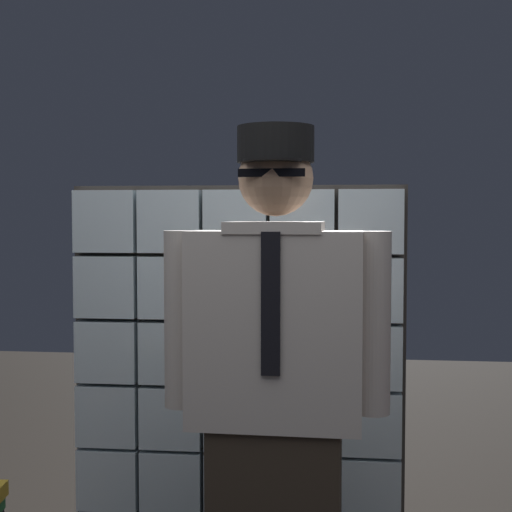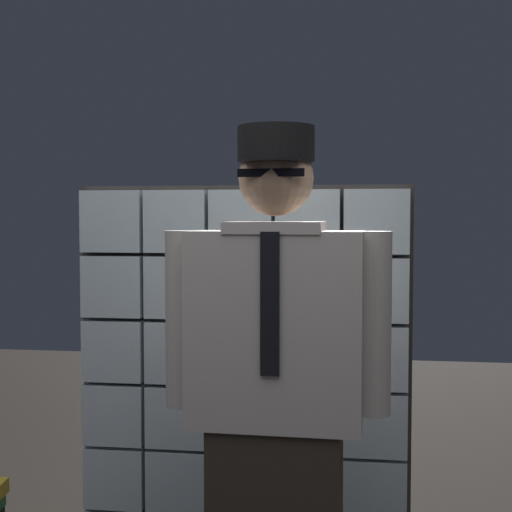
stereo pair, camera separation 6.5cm
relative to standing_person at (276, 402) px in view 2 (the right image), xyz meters
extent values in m
cube|color=silver|center=(-0.76, 0.69, -0.53)|extent=(0.25, 0.08, 0.25)
cube|color=silver|center=(-0.49, 0.69, -0.53)|extent=(0.25, 0.08, 0.25)
cube|color=silver|center=(-0.22, 0.69, -0.53)|extent=(0.25, 0.08, 0.25)
cube|color=silver|center=(0.05, 0.69, -0.53)|extent=(0.25, 0.08, 0.25)
cube|color=silver|center=(0.32, 0.69, -0.53)|extent=(0.25, 0.08, 0.25)
cube|color=silver|center=(-0.76, 0.69, -0.26)|extent=(0.25, 0.08, 0.25)
cube|color=silver|center=(-0.49, 0.69, -0.26)|extent=(0.25, 0.08, 0.25)
cube|color=silver|center=(-0.22, 0.69, -0.26)|extent=(0.25, 0.08, 0.25)
cube|color=silver|center=(0.05, 0.69, -0.26)|extent=(0.25, 0.08, 0.25)
cube|color=silver|center=(0.32, 0.69, -0.26)|extent=(0.25, 0.08, 0.25)
cube|color=silver|center=(-0.76, 0.69, 0.01)|extent=(0.25, 0.08, 0.25)
cube|color=silver|center=(-0.49, 0.69, 0.01)|extent=(0.25, 0.08, 0.25)
cube|color=silver|center=(-0.22, 0.69, 0.01)|extent=(0.25, 0.08, 0.25)
cube|color=silver|center=(0.05, 0.69, 0.01)|extent=(0.25, 0.08, 0.25)
cube|color=silver|center=(0.32, 0.69, 0.01)|extent=(0.25, 0.08, 0.25)
cube|color=silver|center=(-0.76, 0.69, 0.28)|extent=(0.25, 0.08, 0.25)
cube|color=silver|center=(-0.49, 0.69, 0.28)|extent=(0.25, 0.08, 0.25)
cube|color=silver|center=(-0.22, 0.69, 0.28)|extent=(0.25, 0.08, 0.25)
cube|color=silver|center=(0.05, 0.69, 0.28)|extent=(0.25, 0.08, 0.25)
cube|color=silver|center=(0.32, 0.69, 0.28)|extent=(0.25, 0.08, 0.25)
cube|color=silver|center=(-0.76, 0.69, 0.55)|extent=(0.25, 0.08, 0.25)
cube|color=silver|center=(-0.49, 0.69, 0.55)|extent=(0.25, 0.08, 0.25)
cube|color=silver|center=(-0.22, 0.69, 0.55)|extent=(0.25, 0.08, 0.25)
cube|color=silver|center=(0.05, 0.69, 0.55)|extent=(0.25, 0.08, 0.25)
cube|color=silver|center=(0.32, 0.69, 0.55)|extent=(0.25, 0.08, 0.25)
cube|color=#38332D|center=(-0.22, 0.75, -0.12)|extent=(1.37, 0.02, 1.64)
cube|color=silver|center=(0.00, 0.00, 0.23)|extent=(0.54, 0.25, 0.60)
cube|color=black|center=(0.00, -0.12, 0.32)|extent=(0.06, 0.01, 0.42)
cube|color=silver|center=(0.00, 0.00, 0.54)|extent=(0.30, 0.25, 0.04)
sphere|color=tan|center=(0.00, 0.00, 0.69)|extent=(0.23, 0.23, 0.23)
ellipsoid|color=black|center=(0.00, -0.05, 0.65)|extent=(0.15, 0.08, 0.10)
cube|color=black|center=(0.00, -0.11, 0.70)|extent=(0.20, 0.02, 0.02)
cylinder|color=black|center=(0.00, -0.09, 0.74)|extent=(0.18, 0.18, 0.01)
cylinder|color=black|center=(0.00, 0.00, 0.79)|extent=(0.23, 0.23, 0.11)
cylinder|color=silver|center=(0.30, -0.01, 0.25)|extent=(0.11, 0.11, 0.55)
cylinder|color=silver|center=(-0.30, 0.01, 0.25)|extent=(0.11, 0.11, 0.55)
camera|label=1|loc=(0.19, -2.23, 0.57)|focal=51.45mm
camera|label=2|loc=(0.26, -2.22, 0.57)|focal=51.45mm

